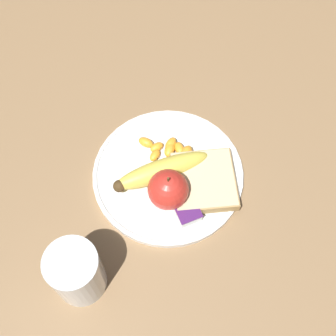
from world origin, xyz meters
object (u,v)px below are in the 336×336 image
(banana, at_px, (161,172))
(juice_glass, at_px, (77,273))
(fork, at_px, (166,176))
(bread_slice, at_px, (204,181))
(plate, at_px, (168,174))
(apple, at_px, (168,190))
(jam_packet, at_px, (187,210))

(banana, bearing_deg, juice_glass, -57.39)
(fork, bearing_deg, bread_slice, 14.36)
(bread_slice, bearing_deg, banana, -122.82)
(banana, bearing_deg, plate, 101.11)
(apple, xyz_separation_m, banana, (-0.04, 0.00, -0.01))
(juice_glass, bearing_deg, jam_packet, 101.12)
(bread_slice, bearing_deg, jam_packet, -50.80)
(apple, height_order, bread_slice, apple)
(plate, xyz_separation_m, juice_glass, (0.12, -0.20, 0.04))
(banana, xyz_separation_m, fork, (0.00, 0.01, -0.02))
(bread_slice, bearing_deg, apple, -88.88)
(juice_glass, bearing_deg, apple, 113.06)
(apple, height_order, banana, apple)
(juice_glass, bearing_deg, bread_slice, 107.54)
(bread_slice, xyz_separation_m, jam_packet, (0.04, -0.05, -0.00))
(plate, height_order, banana, banana)
(juice_glass, relative_size, bread_slice, 0.79)
(plate, distance_m, juice_glass, 0.24)
(banana, bearing_deg, bread_slice, 57.18)
(plate, height_order, fork, fork)
(apple, height_order, fork, apple)
(plate, xyz_separation_m, apple, (0.04, -0.02, 0.04))
(bread_slice, distance_m, jam_packet, 0.06)
(banana, height_order, jam_packet, banana)
(plate, bearing_deg, juice_glass, -58.64)
(jam_packet, bearing_deg, bread_slice, 129.20)
(apple, relative_size, fork, 0.48)
(plate, relative_size, jam_packet, 5.63)
(plate, height_order, jam_packet, jam_packet)
(plate, bearing_deg, fork, -58.71)
(juice_glass, height_order, bread_slice, juice_glass)
(banana, relative_size, bread_slice, 1.26)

